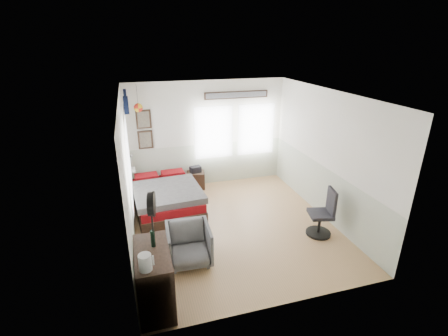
# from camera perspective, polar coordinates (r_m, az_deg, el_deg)

# --- Properties ---
(ground_plane) EXTENTS (4.00, 4.50, 0.01)m
(ground_plane) POSITION_cam_1_polar(r_m,az_deg,el_deg) (6.85, 1.76, -10.13)
(ground_plane) COLOR #A78154
(room_shell) EXTENTS (4.02, 4.52, 2.71)m
(room_shell) POSITION_cam_1_polar(r_m,az_deg,el_deg) (6.30, 0.73, 3.24)
(room_shell) COLOR silver
(room_shell) RESTS_ON ground_plane
(wall_decor) EXTENTS (3.55, 1.32, 1.44)m
(wall_decor) POSITION_cam_1_polar(r_m,az_deg,el_deg) (7.67, -10.66, 10.01)
(wall_decor) COLOR #3F2A1A
(wall_decor) RESTS_ON room_shell
(bed) EXTENTS (1.50, 2.01, 0.61)m
(bed) POSITION_cam_1_polar(r_m,az_deg,el_deg) (7.37, -10.07, -5.31)
(bed) COLOR black
(bed) RESTS_ON ground_plane
(dresser) EXTENTS (0.48, 1.00, 0.90)m
(dresser) POSITION_cam_1_polar(r_m,az_deg,el_deg) (4.96, -12.16, -18.40)
(dresser) COLOR black
(dresser) RESTS_ON ground_plane
(armchair) EXTENTS (0.77, 0.79, 0.68)m
(armchair) POSITION_cam_1_polar(r_m,az_deg,el_deg) (5.73, -6.20, -13.21)
(armchair) COLOR #505052
(armchair) RESTS_ON ground_plane
(nightstand) EXTENTS (0.49, 0.42, 0.44)m
(nightstand) POSITION_cam_1_polar(r_m,az_deg,el_deg) (8.40, -4.98, -2.14)
(nightstand) COLOR black
(nightstand) RESTS_ON ground_plane
(task_chair) EXTENTS (0.51, 0.51, 0.97)m
(task_chair) POSITION_cam_1_polar(r_m,az_deg,el_deg) (6.67, 17.00, -8.16)
(task_chair) COLOR black
(task_chair) RESTS_ON ground_plane
(kettle) EXTENTS (0.19, 0.17, 0.22)m
(kettle) POSITION_cam_1_polar(r_m,az_deg,el_deg) (4.34, -13.68, -15.83)
(kettle) COLOR silver
(kettle) RESTS_ON dresser
(bottle) EXTENTS (0.06, 0.06, 0.25)m
(bottle) POSITION_cam_1_polar(r_m,az_deg,el_deg) (4.72, -12.39, -12.00)
(bottle) COLOR black
(bottle) RESTS_ON dresser
(stand_fan) EXTENTS (0.14, 0.34, 0.84)m
(stand_fan) POSITION_cam_1_polar(r_m,az_deg,el_deg) (4.45, -12.62, -6.36)
(stand_fan) COLOR black
(stand_fan) RESTS_ON dresser
(black_bag) EXTENTS (0.30, 0.23, 0.16)m
(black_bag) POSITION_cam_1_polar(r_m,az_deg,el_deg) (8.28, -5.05, -0.24)
(black_bag) COLOR black
(black_bag) RESTS_ON nightstand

